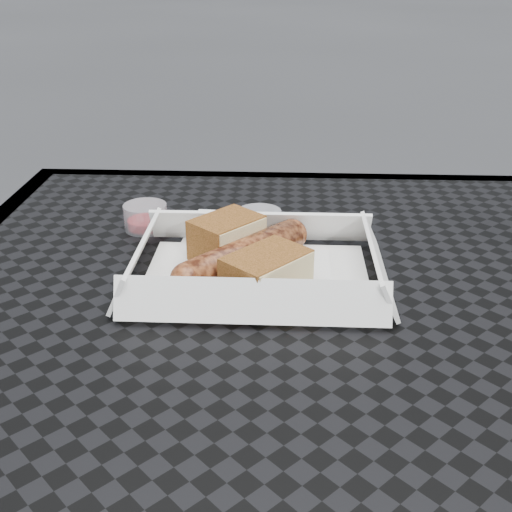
# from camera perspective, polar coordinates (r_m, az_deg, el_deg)

# --- Properties ---
(patio_table) EXTENTS (0.80, 0.80, 0.74)m
(patio_table) POSITION_cam_1_polar(r_m,az_deg,el_deg) (0.62, 5.74, -11.00)
(patio_table) COLOR black
(patio_table) RESTS_ON ground
(food_tray) EXTENTS (0.22, 0.15, 0.00)m
(food_tray) POSITION_cam_1_polar(r_m,az_deg,el_deg) (0.64, 0.04, -1.89)
(food_tray) COLOR white
(food_tray) RESTS_ON patio_table
(bratwurst) EXTENTS (0.13, 0.14, 0.03)m
(bratwurst) POSITION_cam_1_polar(r_m,az_deg,el_deg) (0.64, -1.13, 0.07)
(bratwurst) COLOR brown
(bratwurst) RESTS_ON food_tray
(bread_near) EXTENTS (0.08, 0.08, 0.04)m
(bread_near) POSITION_cam_1_polar(r_m,az_deg,el_deg) (0.66, -2.62, 1.65)
(bread_near) COLOR brown
(bread_near) RESTS_ON food_tray
(bread_far) EXTENTS (0.09, 0.09, 0.04)m
(bread_far) POSITION_cam_1_polar(r_m,az_deg,el_deg) (0.60, 0.93, -1.54)
(bread_far) COLOR brown
(bread_far) RESTS_ON food_tray
(veg_garnish) EXTENTS (0.03, 0.03, 0.00)m
(veg_garnish) POSITION_cam_1_polar(r_m,az_deg,el_deg) (0.60, 4.87, -3.56)
(veg_garnish) COLOR #ED430A
(veg_garnish) RESTS_ON food_tray
(napkin) EXTENTS (0.13, 0.13, 0.00)m
(napkin) POSITION_cam_1_polar(r_m,az_deg,el_deg) (0.74, -1.46, 2.22)
(napkin) COLOR white
(napkin) RESTS_ON patio_table
(condiment_cup_sauce) EXTENTS (0.05, 0.05, 0.03)m
(condiment_cup_sauce) POSITION_cam_1_polar(r_m,az_deg,el_deg) (0.75, -9.79, 3.44)
(condiment_cup_sauce) COLOR maroon
(condiment_cup_sauce) RESTS_ON patio_table
(condiment_cup_empty) EXTENTS (0.05, 0.05, 0.03)m
(condiment_cup_empty) POSITION_cam_1_polar(r_m,az_deg,el_deg) (0.73, 0.29, 2.93)
(condiment_cup_empty) COLOR silver
(condiment_cup_empty) RESTS_ON patio_table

